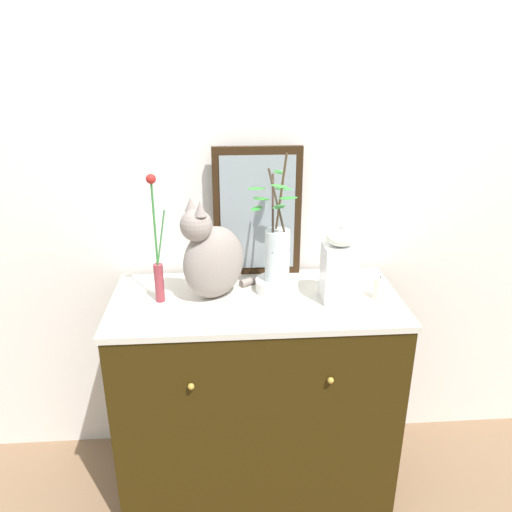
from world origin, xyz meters
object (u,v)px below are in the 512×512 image
object	(u,v)px
mirror_leaning	(257,213)
candle_pillar	(379,289)
cat_sitting	(212,257)
sideboard	(256,395)
jar_lidded_porcelain	(339,266)
vase_glass_clear	(277,251)
vase_slim_green	(158,261)
bowl_porcelain	(277,285)

from	to	relation	value
mirror_leaning	candle_pillar	world-z (taller)	mirror_leaning
candle_pillar	cat_sitting	bearing A→B (deg)	173.95
sideboard	candle_pillar	xyz separation A→B (m)	(0.48, -0.04, 0.51)
sideboard	candle_pillar	size ratio (longest dim) A/B	11.37
mirror_leaning	candle_pillar	xyz separation A→B (m)	(0.46, -0.29, -0.23)
jar_lidded_porcelain	vase_glass_clear	bearing A→B (deg)	158.16
sideboard	vase_slim_green	distance (m)	0.73
mirror_leaning	bowl_porcelain	distance (m)	0.32
bowl_porcelain	jar_lidded_porcelain	bearing A→B (deg)	-22.09
vase_glass_clear	jar_lidded_porcelain	bearing A→B (deg)	-21.84
cat_sitting	jar_lidded_porcelain	bearing A→B (deg)	-6.52
vase_slim_green	bowl_porcelain	world-z (taller)	vase_slim_green
mirror_leaning	jar_lidded_porcelain	bearing A→B (deg)	-42.96
sideboard	cat_sitting	world-z (taller)	cat_sitting
bowl_porcelain	cat_sitting	bearing A→B (deg)	-171.82
sideboard	candle_pillar	bearing A→B (deg)	-4.96
mirror_leaning	cat_sitting	bearing A→B (deg)	-131.36
sideboard	bowl_porcelain	world-z (taller)	bowl_porcelain
sideboard	cat_sitting	size ratio (longest dim) A/B	2.78
vase_glass_clear	candle_pillar	distance (m)	0.43
sideboard	cat_sitting	bearing A→B (deg)	170.87
vase_glass_clear	jar_lidded_porcelain	size ratio (longest dim) A/B	1.61
bowl_porcelain	candle_pillar	distance (m)	0.41
cat_sitting	candle_pillar	bearing A→B (deg)	-6.05
jar_lidded_porcelain	cat_sitting	bearing A→B (deg)	173.48
cat_sitting	vase_slim_green	distance (m)	0.21
sideboard	jar_lidded_porcelain	world-z (taller)	jar_lidded_porcelain
vase_slim_green	sideboard	bearing A→B (deg)	-0.83
sideboard	candle_pillar	world-z (taller)	candle_pillar
mirror_leaning	sideboard	bearing A→B (deg)	-95.50
sideboard	jar_lidded_porcelain	distance (m)	0.68
vase_glass_clear	bowl_porcelain	bearing A→B (deg)	26.25
sideboard	cat_sitting	distance (m)	0.65
vase_slim_green	vase_glass_clear	size ratio (longest dim) A/B	0.99
mirror_leaning	jar_lidded_porcelain	world-z (taller)	mirror_leaning
mirror_leaning	vase_glass_clear	bearing A→B (deg)	-70.46
vase_slim_green	cat_sitting	bearing A→B (deg)	6.04
mirror_leaning	vase_slim_green	distance (m)	0.48
bowl_porcelain	candle_pillar	bearing A→B (deg)	-15.14
mirror_leaning	vase_slim_green	bearing A→B (deg)	-148.88
vase_slim_green	bowl_porcelain	distance (m)	0.49
candle_pillar	jar_lidded_porcelain	bearing A→B (deg)	175.33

